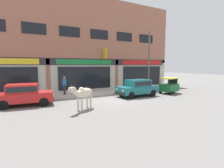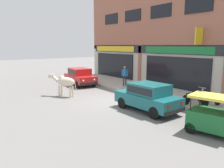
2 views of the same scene
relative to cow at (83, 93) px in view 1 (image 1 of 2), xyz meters
name	(u,v)px [view 1 (image 1 of 2)]	position (x,y,z in m)	size (l,w,h in m)	color
ground_plane	(113,100)	(3.03, 1.75, -1.01)	(90.00, 90.00, 0.00)	slate
sidewalk	(93,92)	(3.03, 5.83, -0.93)	(19.00, 3.76, 0.16)	#B7AFA3
shop_building	(84,45)	(3.03, 7.97, 3.82)	(23.00, 1.40, 10.06)	#9E604C
cow	(83,93)	(0.00, 0.00, 0.00)	(1.91, 1.34, 1.61)	beige
car_0	(24,94)	(-3.13, 2.87, -0.19)	(3.72, 1.92, 1.46)	black
car_1	(137,87)	(5.66, 2.09, -0.19)	(3.64, 1.66, 1.46)	black
auto_rickshaw	(170,87)	(9.38, 1.90, -0.35)	(2.12, 1.49, 1.52)	black
motorcycle_0	(128,86)	(6.60, 4.83, -0.46)	(0.58, 1.80, 0.88)	black
motorcycle_1	(135,86)	(7.55, 4.97, -0.46)	(0.52, 1.81, 0.88)	black
pedestrian	(64,83)	(0.12, 5.16, 0.14)	(0.33, 0.42, 1.60)	#2D2D33
utility_pole	(149,60)	(8.76, 4.25, 2.20)	(0.18, 0.18, 6.10)	#595651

